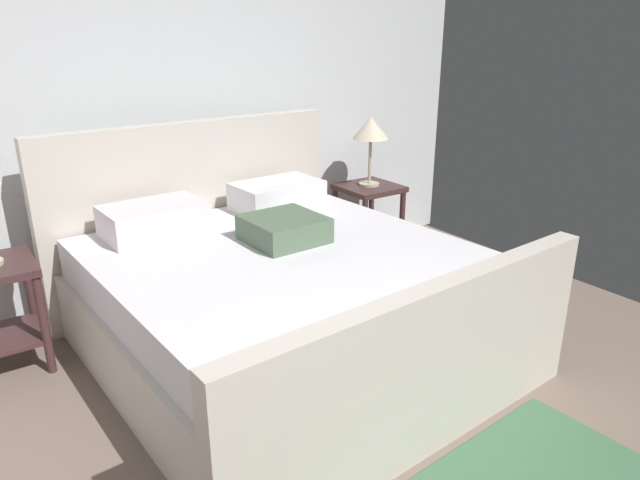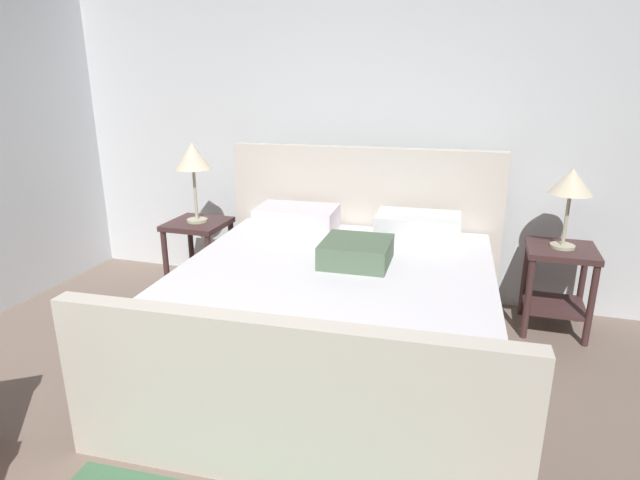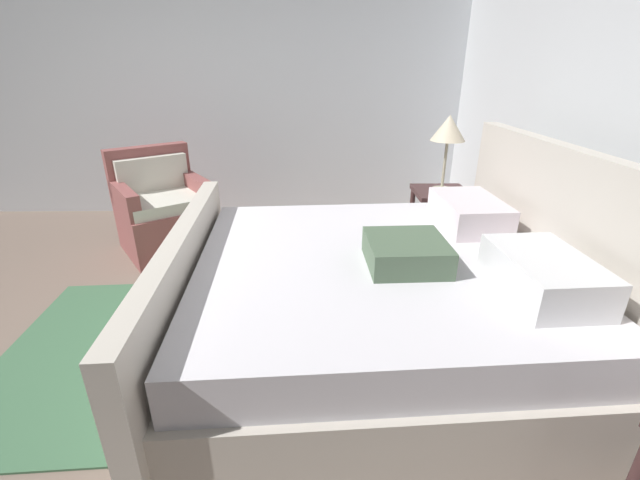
% 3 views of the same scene
% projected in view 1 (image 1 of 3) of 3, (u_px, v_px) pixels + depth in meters
% --- Properties ---
extents(wall_back, '(5.00, 0.12, 2.58)m').
position_uv_depth(wall_back, '(163.00, 103.00, 3.73)').
color(wall_back, silver).
rests_on(wall_back, ground).
extents(bed, '(2.14, 2.26, 1.19)m').
position_uv_depth(bed, '(280.00, 295.00, 3.17)').
color(bed, beige).
rests_on(bed, ground).
extents(nightstand_right, '(0.44, 0.44, 0.60)m').
position_uv_depth(nightstand_right, '(368.00, 209.00, 4.52)').
color(nightstand_right, '#412827').
rests_on(nightstand_right, ground).
extents(table_lamp_right, '(0.28, 0.28, 0.53)m').
position_uv_depth(table_lamp_right, '(371.00, 131.00, 4.31)').
color(table_lamp_right, '#B7B293').
rests_on(table_lamp_right, nightstand_right).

